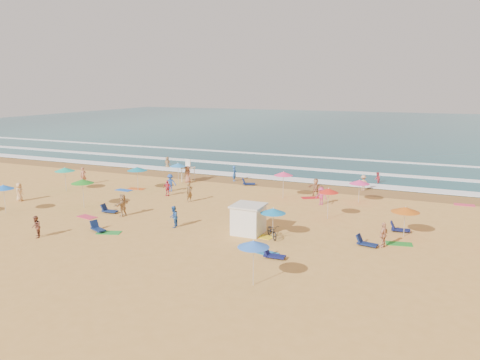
% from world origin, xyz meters
% --- Properties ---
extents(ground, '(220.00, 220.00, 0.00)m').
position_xyz_m(ground, '(0.00, 0.00, 0.00)').
color(ground, gold).
rests_on(ground, ground).
extents(ocean, '(220.00, 140.00, 0.18)m').
position_xyz_m(ocean, '(0.00, 84.00, 0.00)').
color(ocean, '#0C4756').
rests_on(ocean, ground).
extents(wet_sand, '(220.00, 220.00, 0.00)m').
position_xyz_m(wet_sand, '(0.00, 12.50, 0.01)').
color(wet_sand, olive).
rests_on(wet_sand, ground).
extents(surf_foam, '(200.00, 18.70, 0.05)m').
position_xyz_m(surf_foam, '(0.00, 21.32, 0.10)').
color(surf_foam, white).
rests_on(surf_foam, ground).
extents(cabana, '(2.00, 2.00, 2.00)m').
position_xyz_m(cabana, '(7.74, -4.51, 1.00)').
color(cabana, white).
rests_on(cabana, ground).
extents(cabana_roof, '(2.20, 2.20, 0.12)m').
position_xyz_m(cabana_roof, '(7.74, -4.51, 2.06)').
color(cabana_roof, silver).
rests_on(cabana_roof, cabana).
extents(bicycle, '(1.67, 1.89, 0.99)m').
position_xyz_m(bicycle, '(9.64, -4.81, 0.49)').
color(bicycle, black).
rests_on(bicycle, ground).
extents(lifeguard_stand, '(1.20, 1.20, 2.10)m').
position_xyz_m(lifeguard_stand, '(-5.31, 9.67, 1.05)').
color(lifeguard_stand, white).
rests_on(lifeguard_stand, ground).
extents(beach_umbrellas, '(58.25, 26.02, 0.81)m').
position_xyz_m(beach_umbrellas, '(2.64, -0.65, 2.15)').
color(beach_umbrellas, blue).
rests_on(beach_umbrellas, ground).
extents(loungers, '(55.35, 22.42, 0.34)m').
position_xyz_m(loungers, '(4.96, -2.60, 0.17)').
color(loungers, '#0D1745').
rests_on(loungers, ground).
extents(towels, '(45.84, 22.93, 0.03)m').
position_xyz_m(towels, '(2.16, -1.48, 0.01)').
color(towels, red).
rests_on(towels, ground).
extents(beachgoers, '(32.71, 29.01, 2.13)m').
position_xyz_m(beachgoers, '(0.42, 3.86, 0.82)').
color(beachgoers, '#2354A5').
rests_on(beachgoers, ground).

